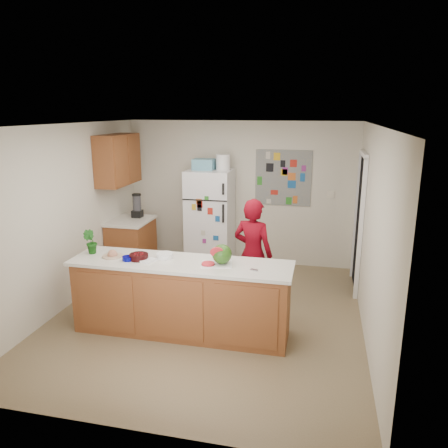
% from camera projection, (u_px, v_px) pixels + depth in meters
% --- Properties ---
extents(floor, '(4.00, 4.50, 0.02)m').
position_uv_depth(floor, '(208.00, 316.00, 5.87)').
color(floor, brown).
rests_on(floor, ground).
extents(wall_back, '(4.00, 0.02, 2.50)m').
position_uv_depth(wall_back, '(240.00, 193.00, 7.68)').
color(wall_back, beige).
rests_on(wall_back, ground).
extents(wall_left, '(0.02, 4.50, 2.50)m').
position_uv_depth(wall_left, '(66.00, 217.00, 5.98)').
color(wall_left, beige).
rests_on(wall_left, ground).
extents(wall_right, '(0.02, 4.50, 2.50)m').
position_uv_depth(wall_right, '(372.00, 235.00, 5.12)').
color(wall_right, beige).
rests_on(wall_right, ground).
extents(ceiling, '(4.00, 4.50, 0.02)m').
position_uv_depth(ceiling, '(206.00, 124.00, 5.23)').
color(ceiling, white).
rests_on(ceiling, wall_back).
extents(doorway, '(0.03, 0.85, 2.04)m').
position_uv_depth(doorway, '(360.00, 223.00, 6.55)').
color(doorway, black).
rests_on(doorway, ground).
extents(peninsula_base, '(2.60, 0.62, 0.88)m').
position_uv_depth(peninsula_base, '(181.00, 299.00, 5.33)').
color(peninsula_base, brown).
rests_on(peninsula_base, floor).
extents(peninsula_top, '(2.68, 0.70, 0.04)m').
position_uv_depth(peninsula_top, '(181.00, 263.00, 5.21)').
color(peninsula_top, silver).
rests_on(peninsula_top, peninsula_base).
extents(side_counter_base, '(0.60, 0.80, 0.86)m').
position_uv_depth(side_counter_base, '(132.00, 246.00, 7.39)').
color(side_counter_base, brown).
rests_on(side_counter_base, floor).
extents(side_counter_top, '(0.64, 0.84, 0.04)m').
position_uv_depth(side_counter_top, '(130.00, 221.00, 7.28)').
color(side_counter_top, silver).
rests_on(side_counter_top, side_counter_base).
extents(upper_cabinets, '(0.35, 1.00, 0.80)m').
position_uv_depth(upper_cabinets, '(118.00, 160.00, 7.00)').
color(upper_cabinets, brown).
rests_on(upper_cabinets, wall_left).
extents(refrigerator, '(0.75, 0.70, 1.70)m').
position_uv_depth(refrigerator, '(210.00, 219.00, 7.52)').
color(refrigerator, silver).
rests_on(refrigerator, floor).
extents(fridge_top_bin, '(0.35, 0.28, 0.18)m').
position_uv_depth(fridge_top_bin, '(204.00, 164.00, 7.30)').
color(fridge_top_bin, '#5999B2').
rests_on(fridge_top_bin, refrigerator).
extents(photo_collage, '(0.95, 0.01, 0.95)m').
position_uv_depth(photo_collage, '(283.00, 178.00, 7.43)').
color(photo_collage, slate).
rests_on(photo_collage, wall_back).
extents(person, '(0.64, 0.51, 1.54)m').
position_uv_depth(person, '(253.00, 254.00, 5.94)').
color(person, '#670410').
rests_on(person, floor).
extents(blender_appliance, '(0.14, 0.14, 0.38)m').
position_uv_depth(blender_appliance, '(137.00, 206.00, 7.39)').
color(blender_appliance, black).
rests_on(blender_appliance, side_counter_top).
extents(cutting_board, '(0.40, 0.34, 0.01)m').
position_uv_depth(cutting_board, '(217.00, 264.00, 5.11)').
color(cutting_board, silver).
rests_on(cutting_board, peninsula_top).
extents(watermelon, '(0.23, 0.23, 0.23)m').
position_uv_depth(watermelon, '(222.00, 254.00, 5.08)').
color(watermelon, '#245D13').
rests_on(watermelon, cutting_board).
extents(watermelon_slice, '(0.15, 0.15, 0.02)m').
position_uv_depth(watermelon_slice, '(208.00, 264.00, 5.07)').
color(watermelon_slice, '#CC1D4A').
rests_on(watermelon_slice, cutting_board).
extents(cherry_bowl, '(0.25, 0.25, 0.07)m').
position_uv_depth(cherry_bowl, '(139.00, 257.00, 5.27)').
color(cherry_bowl, black).
rests_on(cherry_bowl, peninsula_top).
extents(white_bowl, '(0.24, 0.24, 0.06)m').
position_uv_depth(white_bowl, '(165.00, 255.00, 5.34)').
color(white_bowl, silver).
rests_on(white_bowl, peninsula_top).
extents(cobalt_bowl, '(0.16, 0.16, 0.05)m').
position_uv_depth(cobalt_bowl, '(128.00, 258.00, 5.25)').
color(cobalt_bowl, '#000364').
rests_on(cobalt_bowl, peninsula_top).
extents(plate, '(0.32, 0.32, 0.02)m').
position_uv_depth(plate, '(113.00, 256.00, 5.38)').
color(plate, beige).
rests_on(plate, peninsula_top).
extents(paper_towel, '(0.24, 0.22, 0.02)m').
position_uv_depth(paper_towel, '(146.00, 260.00, 5.24)').
color(paper_towel, white).
rests_on(paper_towel, peninsula_top).
extents(keys, '(0.09, 0.06, 0.01)m').
position_uv_depth(keys, '(254.00, 270.00, 4.92)').
color(keys, gray).
rests_on(keys, peninsula_top).
extents(potted_plant, '(0.18, 0.16, 0.30)m').
position_uv_depth(potted_plant, '(90.00, 242.00, 5.47)').
color(potted_plant, '#1B3C12').
rests_on(potted_plant, peninsula_top).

